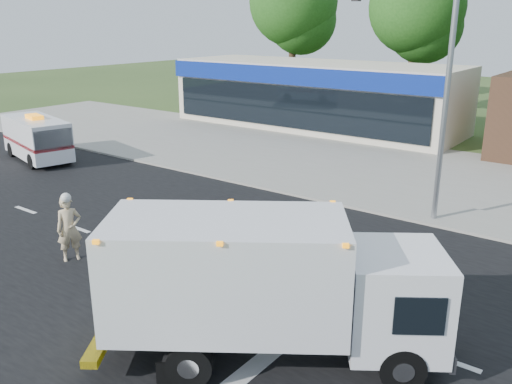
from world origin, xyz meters
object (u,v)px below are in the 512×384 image
Objects in this scene: ems_box_truck at (265,281)px; emergency_worker at (69,228)px; ambulance_van at (38,138)px; traffic_signal_pole at (428,71)px.

emergency_worker is (-7.08, 0.54, -0.74)m from ems_box_truck.
ems_box_truck is at bearing -68.41° from emergency_worker.
ambulance_van is (-10.96, 5.98, 0.15)m from emergency_worker.
ambulance_van is at bearing 125.59° from ems_box_truck.
traffic_signal_pole reaches higher than ems_box_truck.
ems_box_truck is 10.22m from traffic_signal_pole.
emergency_worker is 0.40× the size of ambulance_van.
traffic_signal_pole is (6.46, 9.14, 3.96)m from emergency_worker.
ambulance_van is at bearing 87.36° from emergency_worker.
traffic_signal_pole is at bearing 59.15° from ems_box_truck.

